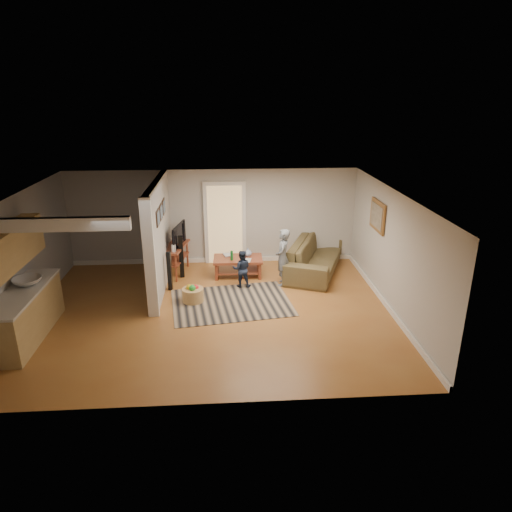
# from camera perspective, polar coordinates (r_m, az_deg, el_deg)

# --- Properties ---
(ground) EXTENTS (7.50, 7.50, 0.00)m
(ground) POSITION_cam_1_polar(r_m,az_deg,el_deg) (9.72, -5.45, -6.95)
(ground) COLOR #975526
(ground) RESTS_ON ground
(room_shell) EXTENTS (7.54, 6.02, 2.52)m
(room_shell) POSITION_cam_1_polar(r_m,az_deg,el_deg) (9.65, -12.02, 1.87)
(room_shell) COLOR #B8B5B0
(room_shell) RESTS_ON ground
(area_rug) EXTENTS (2.78, 2.20, 0.01)m
(area_rug) POSITION_cam_1_polar(r_m,az_deg,el_deg) (10.08, -3.10, -5.80)
(area_rug) COLOR black
(area_rug) RESTS_ON ground
(sofa) EXTENTS (1.99, 2.91, 0.79)m
(sofa) POSITION_cam_1_polar(r_m,az_deg,el_deg) (11.93, 7.36, -1.74)
(sofa) COLOR #493924
(sofa) RESTS_ON ground
(coffee_table) EXTENTS (1.22, 0.73, 0.71)m
(coffee_table) POSITION_cam_1_polar(r_m,az_deg,el_deg) (11.37, -2.19, -0.71)
(coffee_table) COLOR maroon
(coffee_table) RESTS_ON ground
(tv_console) EXTENTS (0.67, 1.25, 1.02)m
(tv_console) POSITION_cam_1_polar(r_m,az_deg,el_deg) (11.54, -9.99, 0.95)
(tv_console) COLOR maroon
(tv_console) RESTS_ON ground
(speaker_left) EXTENTS (0.11, 0.11, 0.93)m
(speaker_left) POSITION_cam_1_polar(r_m,az_deg,el_deg) (10.69, -10.76, -1.87)
(speaker_left) COLOR black
(speaker_left) RESTS_ON ground
(speaker_right) EXTENTS (0.12, 0.12, 1.07)m
(speaker_right) POSITION_cam_1_polar(r_m,az_deg,el_deg) (11.36, -9.32, -0.09)
(speaker_right) COLOR black
(speaker_right) RESTS_ON ground
(toy_basket) EXTENTS (0.47, 0.47, 0.42)m
(toy_basket) POSITION_cam_1_polar(r_m,az_deg,el_deg) (10.14, -7.89, -4.75)
(toy_basket) COLOR #A77948
(toy_basket) RESTS_ON ground
(child) EXTENTS (0.43, 0.56, 1.38)m
(child) POSITION_cam_1_polar(r_m,az_deg,el_deg) (11.00, 3.28, -3.55)
(child) COLOR slate
(child) RESTS_ON ground
(toddler) EXTENTS (0.45, 0.36, 0.90)m
(toddler) POSITION_cam_1_polar(r_m,az_deg,el_deg) (10.87, -1.78, -3.82)
(toddler) COLOR #1C263B
(toddler) RESTS_ON ground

